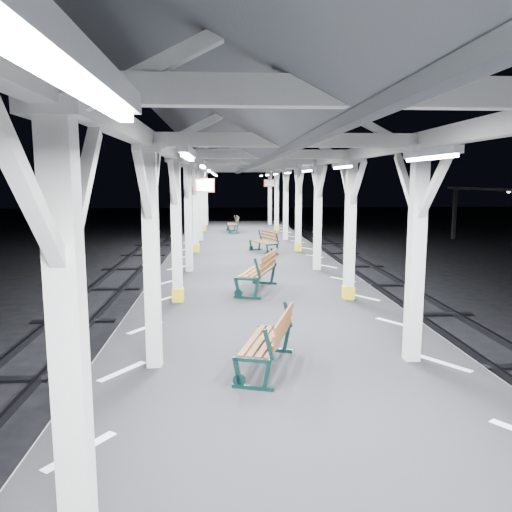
{
  "coord_description": "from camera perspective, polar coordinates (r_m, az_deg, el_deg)",
  "views": [
    {
      "loc": [
        -0.94,
        -9.35,
        3.81
      ],
      "look_at": [
        -0.25,
        1.15,
        2.2
      ],
      "focal_mm": 35.0,
      "sensor_mm": 36.0,
      "label": 1
    }
  ],
  "objects": [
    {
      "name": "canopy",
      "position": [
        9.41,
        2.02,
        13.25
      ],
      "size": [
        5.4,
        49.0,
        4.65
      ],
      "color": "silver",
      "rests_on": "platform"
    },
    {
      "name": "bench_mid",
      "position": [
        12.63,
        0.55,
        -1.67
      ],
      "size": [
        1.22,
        1.98,
        1.01
      ],
      "rotation": [
        0.0,
        0.0,
        -0.31
      ],
      "color": "#0E2C28",
      "rests_on": "platform"
    },
    {
      "name": "hazard_stripes_left",
      "position": [
        9.88,
        -12.54,
        -8.02
      ],
      "size": [
        1.0,
        48.0,
        0.01
      ],
      "primitive_type": "cube",
      "color": "silver",
      "rests_on": "platform"
    },
    {
      "name": "hazard_stripes_right",
      "position": [
        10.33,
        15.65,
        -7.39
      ],
      "size": [
        1.0,
        48.0,
        0.01
      ],
      "primitive_type": "cube",
      "color": "silver",
      "rests_on": "platform"
    },
    {
      "name": "platform",
      "position": [
        9.96,
        1.88,
        -10.71
      ],
      "size": [
        6.0,
        50.0,
        1.0
      ],
      "primitive_type": "cube",
      "color": "black",
      "rests_on": "ground"
    },
    {
      "name": "ground",
      "position": [
        10.14,
        1.86,
        -13.37
      ],
      "size": [
        120.0,
        120.0,
        0.0
      ],
      "primitive_type": "plane",
      "color": "black",
      "rests_on": "ground"
    },
    {
      "name": "bench_near",
      "position": [
        7.51,
        1.74,
        -9.51
      ],
      "size": [
        1.03,
        1.71,
        0.87
      ],
      "rotation": [
        0.0,
        0.0,
        -0.29
      ],
      "color": "#0E2C28",
      "rests_on": "platform"
    },
    {
      "name": "track_left",
      "position": [
        10.86,
        -26.11,
        -12.32
      ],
      "size": [
        2.2,
        60.0,
        0.16
      ],
      "color": "#2D2D33",
      "rests_on": "ground"
    },
    {
      "name": "bench_far",
      "position": [
        19.42,
        1.11,
        1.7
      ],
      "size": [
        1.09,
        1.64,
        0.84
      ],
      "rotation": [
        0.0,
        0.0,
        0.38
      ],
      "color": "#0E2C28",
      "rests_on": "platform"
    },
    {
      "name": "bench_extra",
      "position": [
        27.02,
        -2.51,
        3.71
      ],
      "size": [
        0.69,
        1.66,
        0.88
      ],
      "rotation": [
        0.0,
        0.0,
        0.05
      ],
      "color": "#0E2C28",
      "rests_on": "platform"
    }
  ]
}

